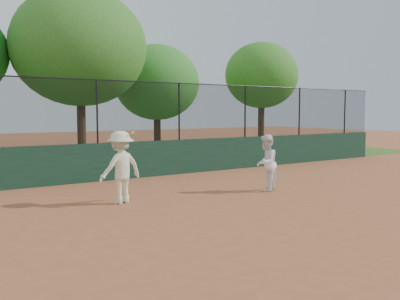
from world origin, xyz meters
TOP-DOWN VIEW (x-y plane):
  - ground at (0.00, 0.00)m, footprint 80.00×80.00m
  - back_wall at (0.00, 6.00)m, footprint 26.00×0.20m
  - grass_strip at (0.00, 12.00)m, footprint 36.00×12.00m
  - player_second at (2.69, 1.73)m, footprint 0.96×0.90m
  - player_main at (-1.31, 2.48)m, footprint 1.22×0.85m
  - fence_assembly at (-0.03, 6.00)m, footprint 26.00×0.06m
  - tree_2 at (0.71, 10.91)m, footprint 5.62×5.11m
  - tree_3 at (5.34, 12.78)m, footprint 4.43×4.03m
  - tree_4 at (11.27, 11.48)m, footprint 4.23×3.85m

SIDE VIEW (x-z plane):
  - ground at x=0.00m, z-range 0.00..0.00m
  - grass_strip at x=0.00m, z-range 0.00..0.01m
  - back_wall at x=0.00m, z-range 0.00..1.20m
  - player_second at x=2.69m, z-range 0.00..1.56m
  - player_main at x=-1.31m, z-range 0.00..1.74m
  - fence_assembly at x=-0.03m, z-range 1.24..3.24m
  - tree_3 at x=5.34m, z-range 0.87..6.44m
  - tree_4 at x=11.27m, z-range 1.17..7.20m
  - tree_2 at x=0.71m, z-range 1.20..8.46m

